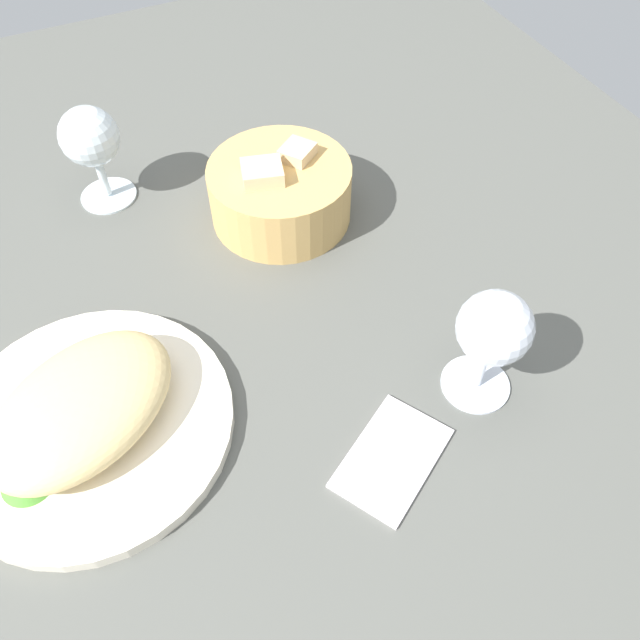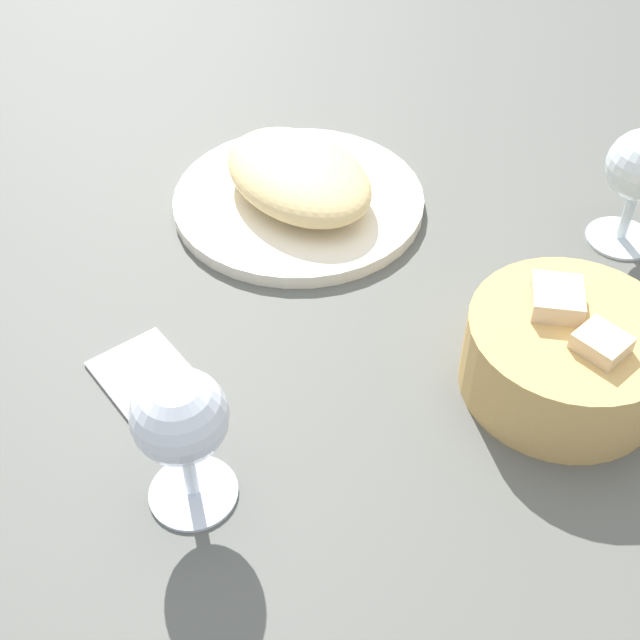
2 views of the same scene
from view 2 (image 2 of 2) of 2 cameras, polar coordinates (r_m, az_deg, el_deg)
ground_plane at (r=81.94cm, az=4.49°, el=3.20°), size 140.00×140.00×2.00cm
plate at (r=88.18cm, az=-1.46°, el=8.17°), size 26.13×26.13×1.40cm
omelette at (r=86.35cm, az=-1.50°, el=9.86°), size 22.23×19.99×4.93cm
lettuce_garnish at (r=92.09cm, az=-4.15°, el=10.93°), size 4.78×4.78×1.53cm
bread_basket at (r=70.30cm, az=16.47°, el=-2.26°), size 16.57×16.57×8.75cm
wine_glass_near at (r=57.58cm, az=-9.50°, el=-7.00°), size 6.78×6.78×12.52cm
folded_napkin at (r=71.20cm, az=-11.42°, el=-4.17°), size 13.04×11.70×0.80cm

